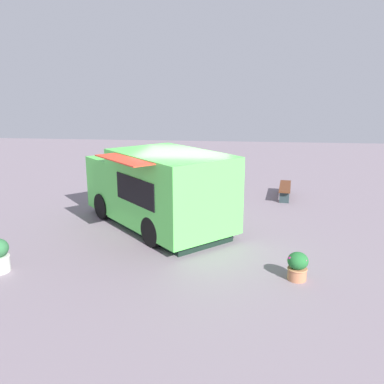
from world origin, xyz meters
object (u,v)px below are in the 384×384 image
object	(u,v)px
person_customer	(206,186)
plaza_bench	(285,188)
food_truck	(158,190)
planter_flowering_near	(298,266)

from	to	relation	value
person_customer	plaza_bench	bearing A→B (deg)	-93.72
food_truck	person_customer	xyz separation A→B (m)	(3.92, -1.08, -0.77)
food_truck	person_customer	world-z (taller)	food_truck
food_truck	planter_flowering_near	bearing A→B (deg)	-130.96
food_truck	plaza_bench	xyz separation A→B (m)	(3.72, -4.06, -0.74)
person_customer	plaza_bench	size ratio (longest dim) A/B	0.45
person_customer	plaza_bench	distance (m)	2.98
food_truck	plaza_bench	size ratio (longest dim) A/B	2.71
person_customer	planter_flowering_near	world-z (taller)	person_customer
food_truck	person_customer	bearing A→B (deg)	-15.41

